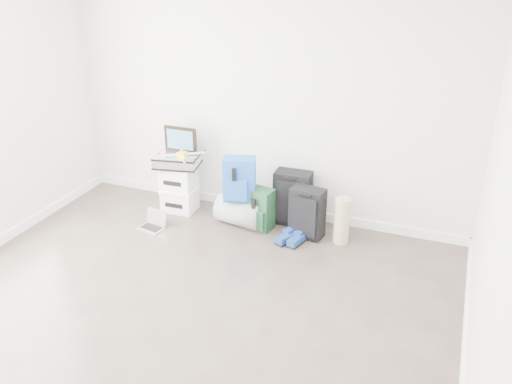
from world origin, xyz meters
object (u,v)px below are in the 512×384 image
at_px(briefcase, 177,160).
at_px(laptop, 154,224).
at_px(large_suitcase, 292,198).
at_px(duffel_bag, 241,211).
at_px(carry_on, 307,213).
at_px(boxes_stack, 179,188).

height_order(briefcase, laptop, briefcase).
bearing_deg(large_suitcase, briefcase, -174.90).
relative_size(duffel_bag, large_suitcase, 0.85).
xyz_separation_m(large_suitcase, carry_on, (0.23, -0.23, -0.03)).
bearing_deg(briefcase, large_suitcase, -3.94).
distance_m(duffel_bag, large_suitcase, 0.58).
bearing_deg(carry_on, large_suitcase, 143.76).
xyz_separation_m(briefcase, large_suitcase, (1.30, 0.17, -0.31)).
xyz_separation_m(duffel_bag, carry_on, (0.74, 0.01, 0.11)).
xyz_separation_m(boxes_stack, duffel_bag, (0.79, -0.08, -0.12)).
height_order(briefcase, duffel_bag, briefcase).
xyz_separation_m(briefcase, laptop, (-0.06, -0.48, -0.57)).
bearing_deg(laptop, boxes_stack, 93.61).
bearing_deg(briefcase, laptop, -108.74).
xyz_separation_m(briefcase, duffel_bag, (0.79, -0.08, -0.46)).
bearing_deg(duffel_bag, briefcase, -175.53).
bearing_deg(briefcase, boxes_stack, 78.80).
distance_m(boxes_stack, large_suitcase, 1.31).
bearing_deg(duffel_bag, carry_on, 10.82).
distance_m(briefcase, large_suitcase, 1.34).
height_order(briefcase, carry_on, briefcase).
height_order(carry_on, laptop, carry_on).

